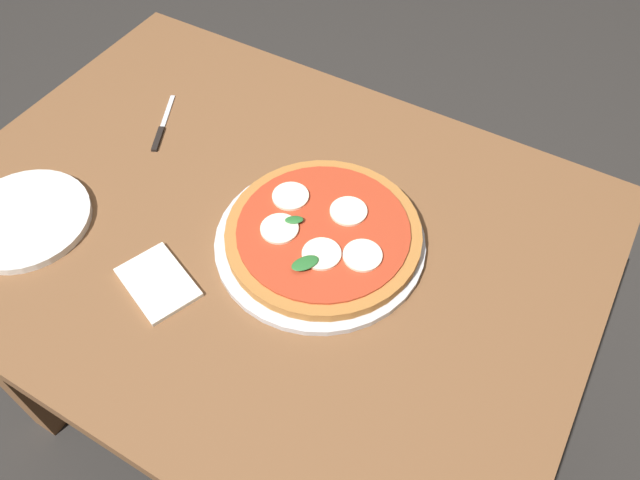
% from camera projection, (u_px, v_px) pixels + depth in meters
% --- Properties ---
extents(ground_plane, '(6.00, 6.00, 0.00)m').
position_uv_depth(ground_plane, '(280.00, 400.00, 1.65)').
color(ground_plane, '#2D2B28').
extents(dining_table, '(1.14, 0.84, 0.75)m').
position_uv_depth(dining_table, '(263.00, 264.00, 1.15)').
color(dining_table, brown).
rests_on(dining_table, ground_plane).
extents(serving_tray, '(0.35, 0.35, 0.01)m').
position_uv_depth(serving_tray, '(320.00, 241.00, 1.02)').
color(serving_tray, silver).
rests_on(serving_tray, dining_table).
extents(pizza, '(0.33, 0.33, 0.03)m').
position_uv_depth(pizza, '(323.00, 233.00, 1.01)').
color(pizza, '#B27033').
rests_on(pizza, serving_tray).
extents(plate_white, '(0.23, 0.23, 0.01)m').
position_uv_depth(plate_white, '(25.00, 219.00, 1.05)').
color(plate_white, white).
rests_on(plate_white, dining_table).
extents(napkin, '(0.15, 0.13, 0.01)m').
position_uv_depth(napkin, '(158.00, 283.00, 0.97)').
color(napkin, white).
rests_on(napkin, dining_table).
extents(knife, '(0.08, 0.15, 0.01)m').
position_uv_depth(knife, '(161.00, 129.00, 1.20)').
color(knife, black).
rests_on(knife, dining_table).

